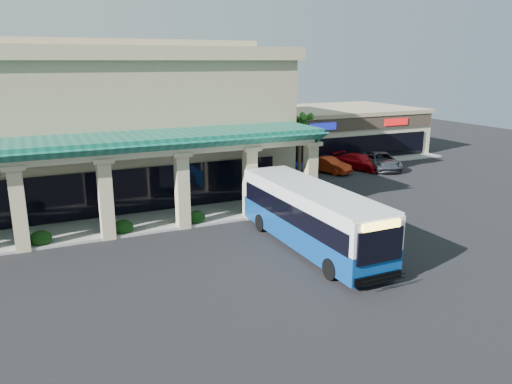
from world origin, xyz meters
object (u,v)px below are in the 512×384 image
pedestrian (362,242)px  car_white (328,165)px  car_gray (381,161)px  transit_bus (311,218)px  car_red (359,162)px  car_silver (298,169)px

pedestrian → car_white: 20.45m
pedestrian → car_gray: size_ratio=0.29×
transit_bus → car_red: transit_bus is taller
car_gray → pedestrian: bearing=-112.5°
car_red → car_gray: car_gray is taller
transit_bus → car_white: 19.38m
pedestrian → car_gray: bearing=-39.0°
car_white → car_red: 3.44m
pedestrian → car_gray: pedestrian is taller
transit_bus → car_silver: bearing=62.6°
car_silver → pedestrian: bearing=-112.0°
car_silver → car_white: bearing=4.2°
transit_bus → pedestrian: (1.69, -2.35, -0.87)m
transit_bus → car_red: size_ratio=2.42×
car_silver → car_white: (3.39, 0.39, 0.01)m
transit_bus → car_white: size_ratio=2.79×
transit_bus → car_red: (14.83, 15.63, -0.98)m
transit_bus → car_gray: transit_bus is taller
car_silver → car_white: car_white is taller
car_white → car_gray: 5.42m
transit_bus → pedestrian: 3.02m
car_white → car_red: car_red is taller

